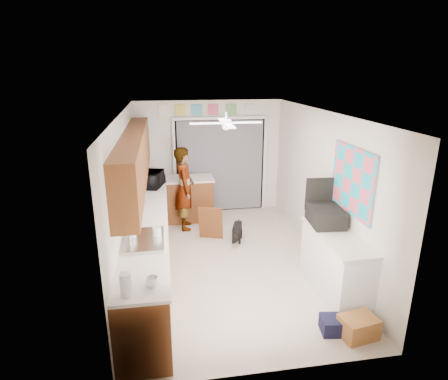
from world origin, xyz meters
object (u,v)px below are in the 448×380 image
cup (152,282)px  paper_towel_roll (126,285)px  soap_bottle (132,230)px  dog (237,232)px  navy_crate (334,325)px  suitcase (326,216)px  microwave (152,179)px  cardboard_box (358,327)px  man (185,189)px

cup → paper_towel_roll: bearing=-152.3°
soap_bottle → dog: (1.77, 1.66, -0.88)m
cup → navy_crate: size_ratio=0.44×
suitcase → microwave: bearing=143.2°
soap_bottle → suitcase: (2.78, 0.09, -0.01)m
cup → navy_crate: 2.35m
cardboard_box → man: (-1.86, 3.67, 0.71)m
paper_towel_roll → man: size_ratio=0.15×
paper_towel_roll → navy_crate: size_ratio=0.78×
soap_bottle → man: 2.61m
suitcase → dog: bearing=127.5°
suitcase → man: (-1.93, 2.37, -0.22)m
navy_crate → paper_towel_roll: bearing=-174.1°
paper_towel_roll → suitcase: size_ratio=0.42×
soap_bottle → cup: bearing=-76.6°
cup → suitcase: suitcase is taller
navy_crate → cup: bearing=-176.9°
dog → paper_towel_roll: bearing=-101.9°
microwave → dog: size_ratio=1.12×
cup → dog: size_ratio=0.29×
paper_towel_roll → cardboard_box: size_ratio=0.59×
suitcase → soap_bottle: bearing=-173.3°
cup → man: 3.71m
soap_bottle → suitcase: 2.78m
paper_towel_roll → dog: (1.74, 3.01, -0.87)m
soap_bottle → paper_towel_roll: (0.03, -1.34, -0.01)m
cup → cardboard_box: size_ratio=0.33×
microwave → suitcase: size_ratio=0.92×
cup → suitcase: 2.81m
microwave → man: bearing=-68.3°
man → dog: 1.38m
microwave → soap_bottle: microwave is taller
microwave → dog: 1.94m
soap_bottle → man: bearing=71.1°
navy_crate → man: man is taller
paper_towel_roll → navy_crate: 2.62m
dog → cardboard_box: bearing=-53.8°
suitcase → cardboard_box: size_ratio=1.39×
navy_crate → soap_bottle: bearing=156.1°
cup → dog: (1.48, 2.87, -0.80)m
cardboard_box → navy_crate: bearing=153.4°
suitcase → man: 3.06m
microwave → cardboard_box: size_ratio=1.28×
navy_crate → man: bearing=114.5°
suitcase → paper_towel_roll: bearing=-147.6°
dog → navy_crate: bearing=-57.8°
dog → soap_bottle: bearing=-118.6°
cardboard_box → soap_bottle: bearing=155.8°
cup → paper_towel_roll: (-0.25, -0.13, 0.07)m
soap_bottle → navy_crate: bearing=-23.9°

